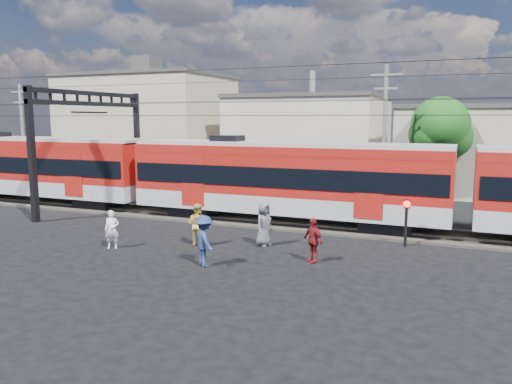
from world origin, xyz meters
TOP-DOWN VIEW (x-y plane):
  - ground at (0.00, 0.00)m, footprint 120.00×120.00m
  - track_bed at (0.00, 8.00)m, footprint 70.00×3.40m
  - rail_near at (0.00, 7.25)m, footprint 70.00×0.12m
  - rail_far at (0.00, 8.75)m, footprint 70.00×0.12m
  - commuter_train at (2.38, 8.00)m, footprint 50.30×3.08m
  - catenary at (-8.65, 8.00)m, footprint 70.00×9.30m
  - building_west at (-17.00, 24.00)m, footprint 14.28×10.20m
  - building_midwest at (-2.00, 27.00)m, footprint 12.24×12.24m
  - utility_pole_mid at (6.00, 15.00)m, footprint 1.80×0.24m
  - utility_pole_west at (-22.00, 14.00)m, footprint 1.80×0.24m
  - tree_near at (9.19, 18.09)m, footprint 3.82×3.64m
  - pedestrian_a at (-2.85, 0.70)m, footprint 0.70×0.63m
  - pedestrian_b at (0.19, 2.48)m, footprint 0.90×0.71m
  - pedestrian_c at (1.91, -0.06)m, footprint 1.39×1.30m
  - pedestrian_d at (5.43, 1.92)m, footprint 1.05×0.91m
  - pedestrian_e at (2.82, 3.50)m, footprint 0.80×1.02m
  - crossing_signal at (8.38, 5.66)m, footprint 0.29×0.29m

SIDE VIEW (x-z plane):
  - ground at x=0.00m, z-range 0.00..0.00m
  - track_bed at x=0.00m, z-range 0.00..0.12m
  - rail_near at x=0.00m, z-range 0.12..0.24m
  - rail_far at x=0.00m, z-range 0.12..0.24m
  - pedestrian_a at x=-2.85m, z-range 0.00..1.59m
  - pedestrian_d at x=5.43m, z-range 0.00..1.70m
  - pedestrian_b at x=0.19m, z-range 0.00..1.81m
  - pedestrian_e at x=2.82m, z-range 0.00..1.85m
  - pedestrian_c at x=1.91m, z-range 0.00..1.89m
  - crossing_signal at x=8.38m, z-range 0.39..2.39m
  - commuter_train at x=2.38m, z-range 0.31..4.49m
  - building_midwest at x=-2.00m, z-range 0.01..7.31m
  - utility_pole_west at x=-22.00m, z-range 0.28..8.28m
  - utility_pole_mid at x=6.00m, z-range 0.28..8.78m
  - building_west at x=-17.00m, z-range 0.01..9.31m
  - tree_near at x=9.19m, z-range 1.30..8.02m
  - catenary at x=-8.65m, z-range 1.38..8.89m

